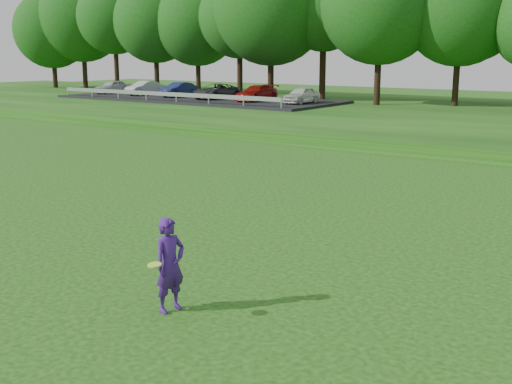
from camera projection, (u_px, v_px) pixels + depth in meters
The scene contains 5 objects.
ground at pixel (37, 281), 12.74m from camera, with size 140.00×140.00×0.00m, color #123F0C.
berm at pixel (502, 120), 39.77m from camera, with size 130.00×30.00×0.60m, color #123F0C.
walking_path at pixel (417, 153), 28.67m from camera, with size 130.00×1.60×0.04m, color gray.
parking_lot at pixel (198, 95), 52.06m from camera, with size 24.00×9.00×1.38m.
woman at pixel (170, 265), 11.14m from camera, with size 0.51×0.97×1.69m.
Camera 1 is at (10.54, -7.32, 4.47)m, focal length 45.00 mm.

